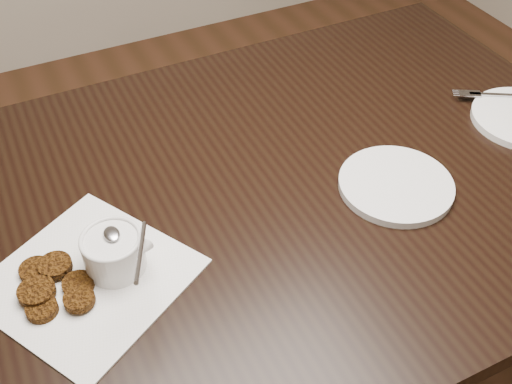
# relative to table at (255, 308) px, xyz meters

# --- Properties ---
(table) EXTENTS (1.50, 0.97, 0.75)m
(table) POSITION_rel_table_xyz_m (0.00, 0.00, 0.00)
(table) COLOR black
(table) RESTS_ON floor
(napkin) EXTENTS (0.39, 0.39, 0.00)m
(napkin) POSITION_rel_table_xyz_m (-0.34, -0.07, 0.38)
(napkin) COLOR white
(napkin) RESTS_ON table
(sauce_ramekin) EXTENTS (0.16, 0.16, 0.14)m
(sauce_ramekin) POSITION_rel_table_xyz_m (-0.29, -0.07, 0.45)
(sauce_ramekin) COLOR white
(sauce_ramekin) RESTS_ON napkin
(patty_cluster) EXTENTS (0.22, 0.22, 0.02)m
(patty_cluster) POSITION_rel_table_xyz_m (-0.39, -0.07, 0.39)
(patty_cluster) COLOR #5C340C
(patty_cluster) RESTS_ON napkin
(plate_empty) EXTENTS (0.23, 0.23, 0.02)m
(plate_empty) POSITION_rel_table_xyz_m (0.24, -0.11, 0.38)
(plate_empty) COLOR white
(plate_empty) RESTS_ON table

